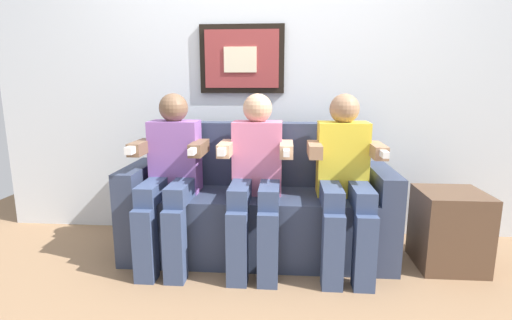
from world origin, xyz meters
The scene contains 7 objects.
ground_plane centered at (0.00, 0.00, 0.00)m, with size 5.45×5.45×0.00m, color #8C6B4C.
back_wall_assembly centered at (0.00, 0.76, 1.30)m, with size 4.19×0.10×2.60m.
couch centered at (0.00, 0.33, 0.31)m, with size 1.79×0.58×0.90m.
person_on_left centered at (-0.55, 0.16, 0.61)m, with size 0.46×0.56×1.11m.
person_in_middle centered at (0.00, 0.16, 0.61)m, with size 0.46×0.56×1.11m.
person_on_right centered at (0.55, 0.16, 0.61)m, with size 0.46×0.56×1.11m.
side_table_right centered at (1.25, 0.22, 0.25)m, with size 0.40×0.40×0.50m.
Camera 1 is at (0.18, -2.21, 1.18)m, focal length 26.91 mm.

